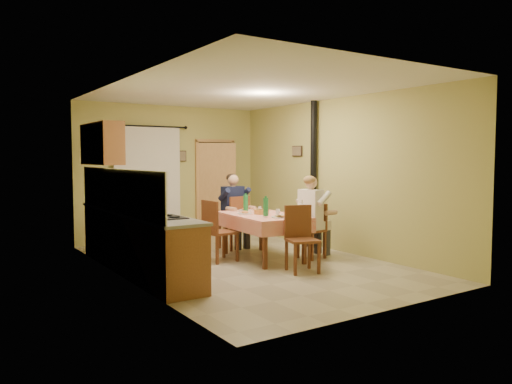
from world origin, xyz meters
TOP-DOWN VIEW (x-y plane):
  - floor at (0.00, 0.00)m, footprint 4.00×6.00m
  - room_shell at (0.00, 0.00)m, footprint 4.04×6.04m
  - kitchen_run at (-1.71, 0.40)m, footprint 0.64×3.64m
  - upper_cabinets at (-1.82, 1.70)m, footprint 0.35×1.40m
  - curtain at (-0.55, 2.90)m, footprint 1.70×0.07m
  - doorway at (1.04, 2.90)m, footprint 0.96×0.34m
  - dining_table at (0.43, 0.16)m, footprint 1.13×1.74m
  - tableware at (0.45, 0.04)m, footprint 0.71×1.67m
  - chair_far at (0.49, 1.21)m, footprint 0.47×0.47m
  - chair_near at (0.38, -0.97)m, footprint 0.54×0.54m
  - chair_right at (1.16, -0.27)m, footprint 0.43×0.43m
  - chair_left at (-0.28, 0.39)m, footprint 0.49×0.49m
  - man_far at (0.49, 1.22)m, footprint 0.60×0.48m
  - man_right at (1.14, -0.27)m, footprint 0.51×0.62m
  - stove_flue at (1.90, 0.60)m, footprint 0.24×0.24m
  - picture_back at (0.25, 2.97)m, footprint 0.19×0.03m
  - picture_right at (1.97, 1.20)m, footprint 0.03×0.31m

SIDE VIEW (x-z plane):
  - floor at x=0.00m, z-range -0.01..0.01m
  - chair_right at x=1.16m, z-range -0.18..0.76m
  - chair_near at x=0.38m, z-range -0.21..0.79m
  - chair_far at x=0.49m, z-range -0.21..0.79m
  - chair_left at x=-0.28m, z-range -0.22..0.80m
  - dining_table at x=0.43m, z-range 0.00..0.76m
  - kitchen_run at x=-1.71m, z-range -0.30..1.26m
  - tableware at x=0.45m, z-range 0.66..0.99m
  - man_far at x=0.49m, z-range 0.18..1.57m
  - man_right at x=1.14m, z-range 0.18..1.57m
  - stove_flue at x=1.90m, z-range -0.38..2.42m
  - doorway at x=1.04m, z-range -0.02..2.13m
  - curtain at x=-0.55m, z-range 0.15..2.37m
  - picture_back at x=0.25m, z-range 1.64..1.86m
  - room_shell at x=0.00m, z-range 0.41..3.23m
  - picture_right at x=1.97m, z-range 1.75..1.96m
  - upper_cabinets at x=-1.82m, z-range 1.60..2.30m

